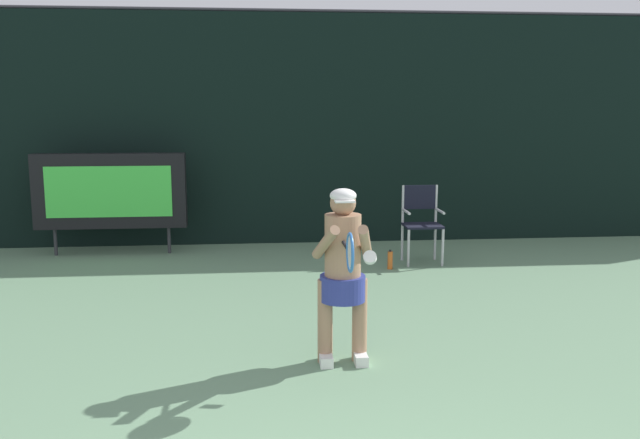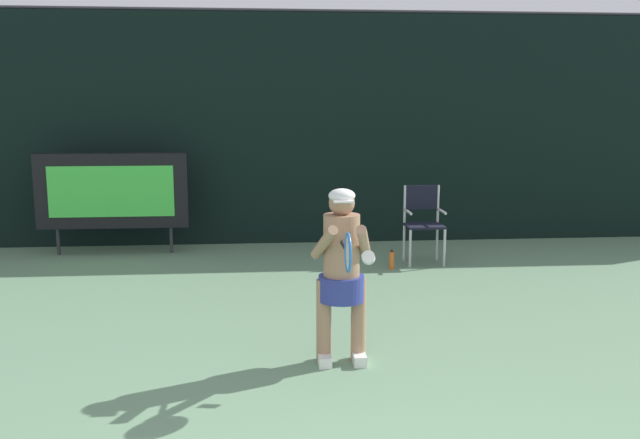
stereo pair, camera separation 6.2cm
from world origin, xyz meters
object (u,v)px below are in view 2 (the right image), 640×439
(tennis_player, at_px, (342,268))
(tennis_racket, at_px, (348,252))
(scoreboard, at_px, (113,191))
(water_bottle, at_px, (392,260))
(umpire_chair, at_px, (423,219))

(tennis_player, height_order, tennis_racket, tennis_player)
(scoreboard, relative_size, tennis_player, 1.45)
(water_bottle, xyz_separation_m, tennis_player, (-1.08, -3.29, 0.71))
(umpire_chair, xyz_separation_m, tennis_racket, (-1.60, -4.18, 0.47))
(tennis_racket, bearing_deg, tennis_player, 83.91)
(umpire_chair, distance_m, tennis_racket, 4.50)
(scoreboard, bearing_deg, water_bottle, -18.42)
(water_bottle, relative_size, tennis_racket, 0.44)
(tennis_racket, bearing_deg, umpire_chair, 64.73)
(tennis_player, xyz_separation_m, tennis_racket, (-0.02, -0.52, 0.25))
(scoreboard, xyz_separation_m, umpire_chair, (4.44, -0.94, -0.33))
(water_bottle, bearing_deg, scoreboard, 161.58)
(umpire_chair, bearing_deg, tennis_player, -113.44)
(scoreboard, height_order, tennis_racket, scoreboard)
(tennis_player, bearing_deg, umpire_chair, 66.56)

